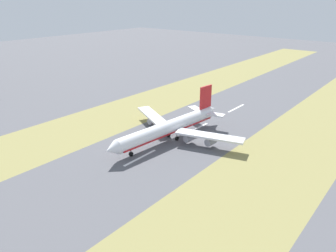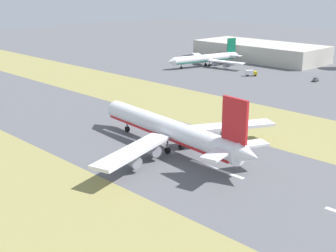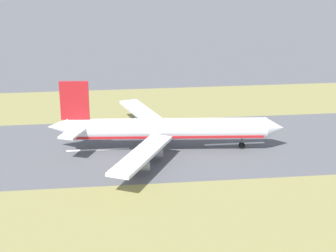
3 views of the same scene
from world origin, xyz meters
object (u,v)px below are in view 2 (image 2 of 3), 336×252
terminal_building (260,51)px  apron_car (316,79)px  airplane_parked_apron (207,58)px  service_truck (251,73)px  airplane_main_jet (172,131)px

terminal_building → apron_car: 72.30m
airplane_parked_apron → service_truck: airplane_parked_apron is taller
airplane_main_jet → terminal_building: (160.89, 82.40, -0.78)m
airplane_main_jet → apron_car: bearing=10.0°
airplane_parked_apron → service_truck: size_ratio=8.21×
airplane_parked_apron → terminal_building: bearing=-9.0°
terminal_building → service_truck: size_ratio=13.38×
terminal_building → airplane_parked_apron: size_ratio=1.63×
airplane_main_jet → apron_car: airplane_main_jet is taller
terminal_building → airplane_main_jet: bearing=-152.9°
terminal_building → service_truck: 58.50m
service_truck → apron_car: size_ratio=1.34×
apron_car → airplane_parked_apron: bearing=94.1°
airplane_main_jet → airplane_parked_apron: 147.43m
service_truck → apron_car: bearing=-69.8°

